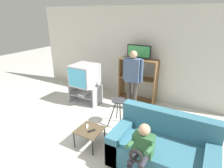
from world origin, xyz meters
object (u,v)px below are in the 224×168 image
(television_flat, at_px, (139,53))
(remote_control_black, at_px, (92,131))
(person_seated_child, at_px, (141,151))
(media_shelf, at_px, (138,80))
(snack_table, at_px, (89,131))
(remote_control_white, at_px, (87,126))
(folding_stool, at_px, (119,105))
(couch, at_px, (162,150))
(tv_stand, at_px, (85,94))
(television_main, at_px, (85,75))
(person_standing_adult, at_px, (133,75))

(television_flat, relative_size, remote_control_black, 4.63)
(remote_control_black, bearing_deg, person_seated_child, 14.41)
(media_shelf, xyz_separation_m, snack_table, (-0.03, -2.34, -0.31))
(media_shelf, height_order, remote_control_white, media_shelf)
(remote_control_black, height_order, remote_control_white, same)
(media_shelf, height_order, television_flat, television_flat)
(person_seated_child, bearing_deg, snack_table, 163.90)
(folding_stool, xyz_separation_m, snack_table, (-0.16, -0.91, -0.18))
(television_flat, xyz_separation_m, couch, (1.32, -2.14, -1.11))
(couch, bearing_deg, remote_control_white, -174.79)
(remote_control_black, height_order, person_seated_child, person_seated_child)
(snack_table, relative_size, remote_control_white, 3.24)
(tv_stand, bearing_deg, couch, -27.04)
(television_main, height_order, television_flat, television_flat)
(couch, bearing_deg, remote_control_black, -170.90)
(remote_control_black, relative_size, couch, 0.09)
(remote_control_black, bearing_deg, tv_stand, 160.40)
(television_flat, xyz_separation_m, remote_control_black, (0.04, -2.35, -1.05))
(couch, relative_size, person_standing_adult, 1.05)
(tv_stand, bearing_deg, folding_stool, -22.79)
(television_flat, distance_m, snack_table, 2.57)
(folding_stool, height_order, remote_control_white, folding_stool)
(television_main, distance_m, couch, 2.90)
(television_main, xyz_separation_m, folding_stool, (1.35, -0.57, -0.32))
(snack_table, xyz_separation_m, person_standing_adult, (0.12, 1.72, 0.64))
(tv_stand, relative_size, television_flat, 1.28)
(couch, bearing_deg, television_flat, 121.62)
(folding_stool, distance_m, person_seated_child, 1.58)
(television_flat, relative_size, person_seated_child, 0.69)
(remote_control_black, distance_m, person_standing_adult, 1.84)
(person_seated_child, bearing_deg, couch, 69.15)
(snack_table, bearing_deg, person_standing_adult, 85.97)
(couch, bearing_deg, media_shelf, 121.24)
(snack_table, height_order, remote_control_black, remote_control_black)
(television_main, relative_size, folding_stool, 1.08)
(remote_control_black, distance_m, person_seated_child, 1.14)
(tv_stand, height_order, television_flat, television_flat)
(television_main, bearing_deg, remote_control_black, -50.01)
(television_main, height_order, folding_stool, television_main)
(television_main, distance_m, person_seated_child, 2.97)
(tv_stand, xyz_separation_m, folding_stool, (1.36, -0.57, 0.23))
(media_shelf, height_order, snack_table, media_shelf)
(remote_control_black, distance_m, couch, 1.29)
(folding_stool, height_order, couch, couch)
(television_flat, bearing_deg, television_main, -145.32)
(remote_control_white, bearing_deg, couch, -27.65)
(remote_control_black, xyz_separation_m, person_standing_adult, (0.05, 1.74, 0.59))
(television_flat, xyz_separation_m, snack_table, (-0.02, -2.32, -1.10))
(remote_control_white, relative_size, person_standing_adult, 0.09)
(television_main, bearing_deg, television_flat, 34.68)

